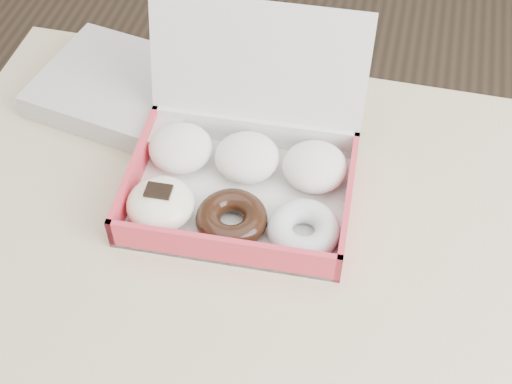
# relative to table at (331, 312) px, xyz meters

# --- Properties ---
(table) EXTENTS (1.20, 0.80, 0.75)m
(table) POSITION_rel_table_xyz_m (0.00, 0.00, 0.00)
(table) COLOR tan
(table) RESTS_ON ground
(donut_box) EXTENTS (0.31, 0.28, 0.22)m
(donut_box) POSITION_rel_table_xyz_m (-0.16, 0.12, 0.11)
(donut_box) COLOR silver
(donut_box) RESTS_ON table
(newspapers) EXTENTS (0.29, 0.24, 0.04)m
(newspapers) POSITION_rel_table_xyz_m (-0.38, 0.26, 0.10)
(newspapers) COLOR beige
(newspapers) RESTS_ON table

